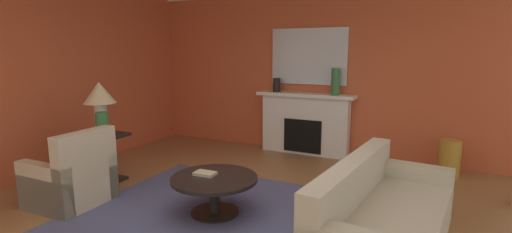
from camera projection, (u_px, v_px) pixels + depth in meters
name	position (u px, v px, depth m)	size (l,w,h in m)	color
ground_plane	(233.00, 225.00, 4.05)	(8.82, 8.82, 0.00)	olive
wall_fireplace	(324.00, 71.00, 6.70)	(7.38, 0.12, 3.04)	#C65633
wall_window	(42.00, 75.00, 5.56)	(0.12, 7.09, 3.04)	#C65633
area_rug	(215.00, 213.00, 4.33)	(3.07, 2.63, 0.01)	#4C517A
fireplace	(305.00, 125.00, 6.80)	(1.80, 0.35, 1.12)	white
mantel_mirror	(309.00, 56.00, 6.69)	(1.41, 0.04, 1.00)	silver
sofa	(383.00, 222.00, 3.47)	(1.12, 2.18, 0.85)	#BCB299
armchair_near_window	(72.00, 180.00, 4.55)	(0.82, 0.82, 0.95)	#C1B293
coffee_table	(214.00, 186.00, 4.27)	(1.00, 1.00, 0.45)	black
side_table	(104.00, 155.00, 5.33)	(0.56, 0.56, 0.70)	black
table_lamp	(100.00, 98.00, 5.18)	(0.44, 0.44, 0.75)	beige
vase_mantel_left	(277.00, 85.00, 6.87)	(0.14, 0.14, 0.25)	black
vase_on_side_table	(102.00, 125.00, 5.07)	(0.17, 0.17, 0.35)	#33703D
vase_mantel_right	(336.00, 82.00, 6.37)	(0.15, 0.15, 0.46)	#33703D
vase_tall_corner	(449.00, 159.00, 5.54)	(0.31, 0.31, 0.57)	#B7892D
book_red_cover	(205.00, 173.00, 4.31)	(0.25, 0.16, 0.03)	tan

